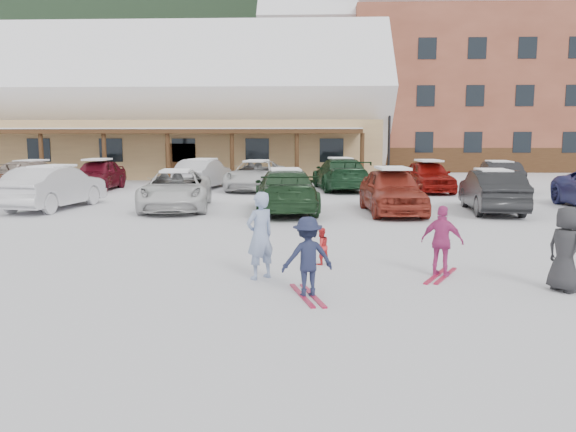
{
  "coord_description": "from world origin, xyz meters",
  "views": [
    {
      "loc": [
        0.75,
        -10.37,
        2.62
      ],
      "look_at": [
        0.3,
        1.0,
        1.0
      ],
      "focal_mm": 35.0,
      "sensor_mm": 36.0,
      "label": 1
    }
  ],
  "objects_px": {
    "adult_skier": "(260,236)",
    "parked_car_7": "(32,175)",
    "child_navy": "(308,257)",
    "parked_car_8": "(98,175)",
    "parked_car_2": "(176,190)",
    "parked_car_3": "(286,191)",
    "parked_car_11": "(340,174)",
    "alpine_hotel": "(474,63)",
    "parked_car_10": "(256,175)",
    "parked_car_12": "(428,176)",
    "day_lodge": "(167,117)",
    "child_magenta": "(442,241)",
    "parked_car_5": "(492,191)",
    "bystander_dark": "(566,249)",
    "parked_car_1": "(54,187)",
    "parked_car_13": "(498,176)",
    "lamp_post": "(389,124)",
    "parked_car_4": "(392,191)",
    "toddler_red": "(321,246)",
    "parked_car_9": "(203,174)"
  },
  "relations": [
    {
      "from": "adult_skier",
      "to": "parked_car_7",
      "type": "bearing_deg",
      "value": -95.37
    },
    {
      "from": "child_navy",
      "to": "parked_car_8",
      "type": "distance_m",
      "value": 20.91
    },
    {
      "from": "parked_car_2",
      "to": "parked_car_3",
      "type": "bearing_deg",
      "value": -17.07
    },
    {
      "from": "adult_skier",
      "to": "parked_car_2",
      "type": "relative_size",
      "value": 0.32
    },
    {
      "from": "parked_car_7",
      "to": "parked_car_11",
      "type": "distance_m",
      "value": 15.42
    },
    {
      "from": "alpine_hotel",
      "to": "parked_car_2",
      "type": "relative_size",
      "value": 6.21
    },
    {
      "from": "parked_car_10",
      "to": "parked_car_12",
      "type": "height_order",
      "value": "parked_car_12"
    },
    {
      "from": "day_lodge",
      "to": "parked_car_11",
      "type": "bearing_deg",
      "value": -43.67
    },
    {
      "from": "child_magenta",
      "to": "parked_car_7",
      "type": "distance_m",
      "value": 23.78
    },
    {
      "from": "alpine_hotel",
      "to": "parked_car_5",
      "type": "distance_m",
      "value": 30.6
    },
    {
      "from": "bystander_dark",
      "to": "parked_car_8",
      "type": "xyz_separation_m",
      "value": [
        -14.76,
        17.65,
        0.03
      ]
    },
    {
      "from": "parked_car_1",
      "to": "parked_car_13",
      "type": "xyz_separation_m",
      "value": [
        18.41,
        7.52,
        -0.07
      ]
    },
    {
      "from": "alpine_hotel",
      "to": "lamp_post",
      "type": "bearing_deg",
      "value": -123.42
    },
    {
      "from": "bystander_dark",
      "to": "parked_car_1",
      "type": "relative_size",
      "value": 0.31
    },
    {
      "from": "lamp_post",
      "to": "parked_car_13",
      "type": "height_order",
      "value": "lamp_post"
    },
    {
      "from": "alpine_hotel",
      "to": "adult_skier",
      "type": "xyz_separation_m",
      "value": [
        -14.44,
        -38.24,
        -7.82
      ]
    },
    {
      "from": "parked_car_4",
      "to": "parked_car_5",
      "type": "distance_m",
      "value": 3.55
    },
    {
      "from": "day_lodge",
      "to": "lamp_post",
      "type": "distance_m",
      "value": 14.95
    },
    {
      "from": "parked_car_3",
      "to": "parked_car_12",
      "type": "xyz_separation_m",
      "value": [
        6.44,
        7.47,
        0.0
      ]
    },
    {
      "from": "child_magenta",
      "to": "day_lodge",
      "type": "bearing_deg",
      "value": -38.67
    },
    {
      "from": "bystander_dark",
      "to": "parked_car_11",
      "type": "relative_size",
      "value": 0.27
    },
    {
      "from": "parked_car_10",
      "to": "parked_car_13",
      "type": "relative_size",
      "value": 1.2
    },
    {
      "from": "parked_car_1",
      "to": "parked_car_10",
      "type": "relative_size",
      "value": 0.91
    },
    {
      "from": "toddler_red",
      "to": "parked_car_1",
      "type": "height_order",
      "value": "parked_car_1"
    },
    {
      "from": "lamp_post",
      "to": "parked_car_5",
      "type": "height_order",
      "value": "lamp_post"
    },
    {
      "from": "parked_car_10",
      "to": "parked_car_5",
      "type": "bearing_deg",
      "value": -33.99
    },
    {
      "from": "parked_car_7",
      "to": "alpine_hotel",
      "type": "bearing_deg",
      "value": -136.78
    },
    {
      "from": "bystander_dark",
      "to": "parked_car_2",
      "type": "relative_size",
      "value": 0.29
    },
    {
      "from": "parked_car_4",
      "to": "parked_car_12",
      "type": "xyz_separation_m",
      "value": [
        2.79,
        7.53,
        -0.03
      ]
    },
    {
      "from": "day_lodge",
      "to": "toddler_red",
      "type": "height_order",
      "value": "day_lodge"
    },
    {
      "from": "parked_car_7",
      "to": "parked_car_8",
      "type": "distance_m",
      "value": 3.55
    },
    {
      "from": "parked_car_2",
      "to": "child_magenta",
      "type": "bearing_deg",
      "value": -60.22
    },
    {
      "from": "parked_car_10",
      "to": "parked_car_1",
      "type": "bearing_deg",
      "value": -124.83
    },
    {
      "from": "alpine_hotel",
      "to": "parked_car_11",
      "type": "bearing_deg",
      "value": -120.15
    },
    {
      "from": "day_lodge",
      "to": "child_magenta",
      "type": "xyz_separation_m",
      "value": [
        12.23,
        -27.91,
        -3.27
      ]
    },
    {
      "from": "bystander_dark",
      "to": "parked_car_13",
      "type": "height_order",
      "value": "bystander_dark"
    },
    {
      "from": "parked_car_3",
      "to": "parked_car_12",
      "type": "bearing_deg",
      "value": -136.3
    },
    {
      "from": "toddler_red",
      "to": "alpine_hotel",
      "type": "bearing_deg",
      "value": -143.98
    },
    {
      "from": "parked_car_8",
      "to": "parked_car_10",
      "type": "relative_size",
      "value": 0.86
    },
    {
      "from": "parked_car_10",
      "to": "parked_car_12",
      "type": "relative_size",
      "value": 1.18
    },
    {
      "from": "toddler_red",
      "to": "parked_car_12",
      "type": "relative_size",
      "value": 0.17
    },
    {
      "from": "parked_car_4",
      "to": "parked_car_9",
      "type": "relative_size",
      "value": 1.01
    },
    {
      "from": "adult_skier",
      "to": "parked_car_3",
      "type": "distance_m",
      "value": 9.21
    },
    {
      "from": "parked_car_4",
      "to": "parked_car_12",
      "type": "distance_m",
      "value": 8.03
    },
    {
      "from": "alpine_hotel",
      "to": "child_magenta",
      "type": "xyz_separation_m",
      "value": [
        -11.05,
        -37.95,
        -7.96
      ]
    },
    {
      "from": "alpine_hotel",
      "to": "parked_car_8",
      "type": "height_order",
      "value": "alpine_hotel"
    },
    {
      "from": "toddler_red",
      "to": "bystander_dark",
      "type": "distance_m",
      "value": 4.52
    },
    {
      "from": "adult_skier",
      "to": "day_lodge",
      "type": "bearing_deg",
      "value": -114.67
    },
    {
      "from": "parked_car_10",
      "to": "parked_car_13",
      "type": "distance_m",
      "value": 11.74
    },
    {
      "from": "bystander_dark",
      "to": "parked_car_9",
      "type": "distance_m",
      "value": 20.85
    }
  ]
}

